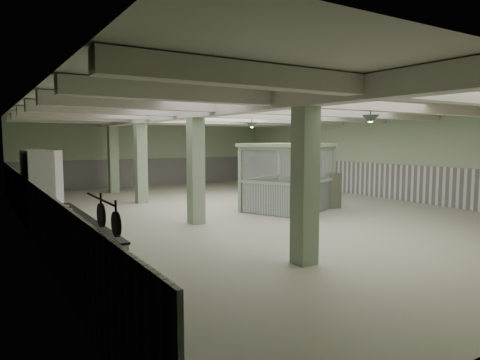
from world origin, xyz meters
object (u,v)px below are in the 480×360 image
prep_counter (71,241)px  guard_booth (288,164)px  filing_cabinet (333,190)px  walkin_cooler (37,188)px

prep_counter → guard_booth: (7.92, 2.93, 1.20)m
guard_booth → filing_cabinet: guard_booth is taller
guard_booth → filing_cabinet: size_ratio=2.89×
prep_counter → walkin_cooler: walkin_cooler is taller
guard_booth → walkin_cooler: bearing=145.2°
walkin_cooler → guard_booth: (8.00, -1.54, 0.51)m
walkin_cooler → prep_counter: bearing=-88.9°
walkin_cooler → guard_booth: guard_booth is taller
prep_counter → guard_booth: bearing=20.3°
guard_booth → filing_cabinet: 2.13m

